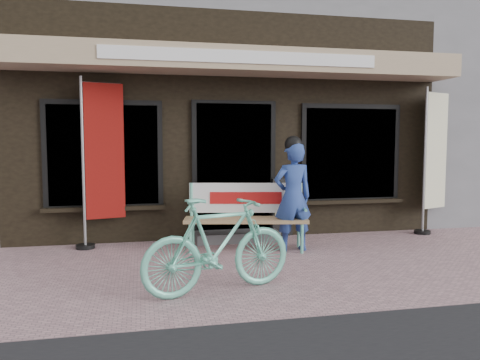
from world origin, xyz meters
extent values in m
plane|color=#AD8489|center=(0.00, 0.00, 0.00)|extent=(70.00, 70.00, 0.00)
cube|color=black|center=(0.00, 5.00, 1.80)|extent=(7.00, 6.00, 3.60)
cube|color=tan|center=(0.00, 1.65, 2.75)|extent=(7.00, 0.80, 0.35)
cube|color=white|center=(0.00, 1.24, 2.75)|extent=(4.00, 0.02, 0.18)
cube|color=black|center=(0.00, 1.98, 1.10)|extent=(1.20, 0.06, 2.10)
cube|color=black|center=(0.00, 1.97, 1.10)|extent=(1.35, 0.04, 2.20)
cube|color=black|center=(-2.00, 1.98, 1.35)|extent=(1.60, 0.06, 1.50)
cube|color=black|center=(2.00, 1.98, 1.35)|extent=(1.60, 0.06, 1.50)
cube|color=black|center=(-2.00, 1.97, 1.35)|extent=(1.75, 0.04, 1.65)
cube|color=black|center=(2.00, 1.97, 1.35)|extent=(1.75, 0.04, 1.65)
cube|color=black|center=(-2.00, 1.92, 0.55)|extent=(1.80, 0.18, 0.06)
cube|color=black|center=(2.00, 1.92, 0.55)|extent=(1.80, 0.18, 0.06)
cube|color=#59595B|center=(0.00, 1.75, 0.07)|extent=(1.30, 0.45, 0.15)
cylinder|color=#65C5A7|center=(-0.80, 1.09, 0.20)|extent=(0.05, 0.05, 0.41)
cylinder|color=#65C5A7|center=(-0.72, 1.47, 0.20)|extent=(0.05, 0.05, 0.41)
cylinder|color=#65C5A7|center=(0.72, 0.77, 0.20)|extent=(0.05, 0.05, 0.41)
cylinder|color=#65C5A7|center=(0.80, 1.15, 0.20)|extent=(0.05, 0.05, 0.41)
cube|color=#9D7F56|center=(0.00, 1.12, 0.44)|extent=(1.81, 0.79, 0.05)
cylinder|color=#65C5A7|center=(-0.74, 1.48, 0.68)|extent=(0.05, 0.05, 0.54)
cylinder|color=#65C5A7|center=(0.82, 1.15, 0.68)|extent=(0.05, 0.05, 0.54)
cube|color=white|center=(0.04, 1.33, 0.73)|extent=(1.63, 0.38, 0.44)
cube|color=#B21414|center=(0.04, 1.31, 0.73)|extent=(1.03, 0.23, 0.18)
cylinder|color=#65C5A7|center=(-0.81, 1.29, 0.60)|extent=(0.13, 0.43, 0.04)
cylinder|color=#65C5A7|center=(0.81, 0.95, 0.60)|extent=(0.13, 0.43, 0.04)
imported|color=navy|center=(0.65, 0.97, 0.77)|extent=(0.59, 0.41, 1.54)
sphere|color=black|center=(0.65, 0.97, 1.51)|extent=(0.26, 0.26, 0.25)
imported|color=#65C5A7|center=(-0.68, -0.64, 0.50)|extent=(1.72, 0.88, 1.00)
cylinder|color=gray|center=(-2.27, 1.71, 1.24)|extent=(0.05, 0.05, 2.48)
cylinder|color=gray|center=(-2.00, 1.77, 2.39)|extent=(0.55, 0.16, 0.03)
cube|color=maroon|center=(-1.97, 1.78, 1.41)|extent=(0.56, 0.17, 1.98)
cylinder|color=black|center=(-2.27, 1.71, 0.03)|extent=(0.33, 0.33, 0.06)
cylinder|color=gray|center=(3.18, 1.65, 1.23)|extent=(0.05, 0.05, 2.45)
cylinder|color=gray|center=(3.44, 1.75, 2.36)|extent=(0.53, 0.23, 0.03)
cube|color=beige|center=(3.46, 1.76, 1.39)|extent=(0.53, 0.23, 1.95)
cylinder|color=black|center=(3.18, 1.65, 0.03)|extent=(0.35, 0.35, 0.06)
cube|color=black|center=(0.82, 1.98, 0.48)|extent=(0.48, 0.24, 0.96)
cube|color=beige|center=(0.84, 1.93, 0.58)|extent=(0.39, 0.16, 0.58)
camera|label=1|loc=(-1.45, -5.33, 1.58)|focal=35.00mm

